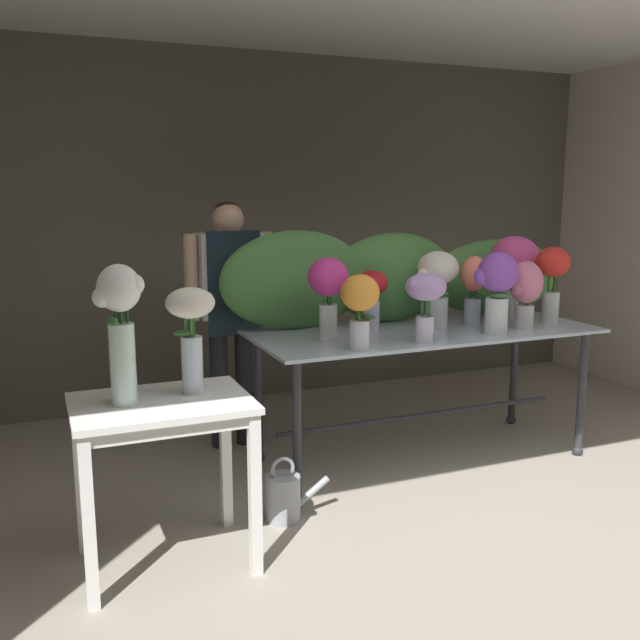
# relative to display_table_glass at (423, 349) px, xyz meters

# --- Properties ---
(ground_plane) EXTENTS (8.10, 8.10, 0.00)m
(ground_plane) POSITION_rel_display_table_glass_xyz_m (-0.35, -0.05, -0.72)
(ground_plane) COLOR #9E9384
(wall_back) EXTENTS (5.92, 0.12, 2.75)m
(wall_back) POSITION_rel_display_table_glass_xyz_m (-0.35, 1.79, 0.66)
(wall_back) COLOR #5B564C
(wall_back) RESTS_ON ground
(display_table_glass) EXTENTS (2.14, 0.88, 0.85)m
(display_table_glass) POSITION_rel_display_table_glass_xyz_m (0.00, 0.00, 0.00)
(display_table_glass) COLOR #B0C1D1
(display_table_glass) RESTS_ON ground
(side_table_white) EXTENTS (0.78, 0.57, 0.78)m
(side_table_white) POSITION_rel_display_table_glass_xyz_m (-1.73, -0.66, -0.05)
(side_table_white) COLOR white
(side_table_white) RESTS_ON ground
(florist) EXTENTS (0.58, 0.24, 1.62)m
(florist) POSITION_rel_display_table_glass_xyz_m (-1.04, 0.70, 0.28)
(florist) COLOR #232328
(florist) RESTS_ON ground
(foliage_backdrop) EXTENTS (2.50, 0.24, 0.61)m
(foliage_backdrop) POSITION_rel_display_table_glass_xyz_m (0.01, 0.32, 0.41)
(foliage_backdrop) COLOR #477F3D
(foliage_backdrop) RESTS_ON display_table_glass
(vase_magenta_dahlias) EXTENTS (0.24, 0.23, 0.48)m
(vase_magenta_dahlias) POSITION_rel_display_table_glass_xyz_m (-0.68, -0.08, 0.43)
(vase_magenta_dahlias) COLOR silver
(vase_magenta_dahlias) RESTS_ON display_table_glass
(vase_violet_freesia) EXTENTS (0.30, 0.24, 0.49)m
(vase_violet_freesia) POSITION_rel_display_table_glass_xyz_m (0.32, -0.28, 0.42)
(vase_violet_freesia) COLOR silver
(vase_violet_freesia) RESTS_ON display_table_glass
(vase_ivory_stock) EXTENTS (0.29, 0.26, 0.48)m
(vase_ivory_stock) POSITION_rel_display_table_glass_xyz_m (0.10, 0.02, 0.42)
(vase_ivory_stock) COLOR silver
(vase_ivory_stock) RESTS_ON display_table_glass
(vase_scarlet_tulips) EXTENTS (0.22, 0.22, 0.49)m
(vase_scarlet_tulips) POSITION_rel_display_table_glass_xyz_m (0.85, -0.13, 0.44)
(vase_scarlet_tulips) COLOR silver
(vase_scarlet_tulips) RESTS_ON display_table_glass
(vase_fuchsia_lilies) EXTENTS (0.32, 0.32, 0.55)m
(vase_fuchsia_lilies) POSITION_rel_display_table_glass_xyz_m (0.79, 0.16, 0.48)
(vase_fuchsia_lilies) COLOR silver
(vase_fuchsia_lilies) RESTS_ON display_table_glass
(vase_crimson_ranunculus) EXTENTS (0.21, 0.20, 0.37)m
(vase_crimson_ranunculus) POSITION_rel_display_table_glass_xyz_m (-0.31, 0.11, 0.35)
(vase_crimson_ranunculus) COLOR silver
(vase_crimson_ranunculus) RESTS_ON display_table_glass
(vase_sunset_carnations) EXTENTS (0.21, 0.21, 0.41)m
(vase_sunset_carnations) POSITION_rel_display_table_glass_xyz_m (-0.61, -0.35, 0.37)
(vase_sunset_carnations) COLOR silver
(vase_sunset_carnations) RESTS_ON display_table_glass
(vase_rosy_snapdragons) EXTENTS (0.23, 0.21, 0.42)m
(vase_rosy_snapdragons) POSITION_rel_display_table_glass_xyz_m (0.59, -0.20, 0.37)
(vase_rosy_snapdragons) COLOR silver
(vase_rosy_snapdragons) RESTS_ON display_table_glass
(vase_lilac_anemones) EXTENTS (0.24, 0.23, 0.39)m
(vase_lilac_anemones) POSITION_rel_display_table_glass_xyz_m (-0.19, -0.32, 0.39)
(vase_lilac_anemones) COLOR silver
(vase_lilac_anemones) RESTS_ON display_table_glass
(vase_coral_peonies) EXTENTS (0.20, 0.17, 0.44)m
(vase_coral_peonies) POSITION_rel_display_table_glass_xyz_m (0.37, 0.02, 0.38)
(vase_coral_peonies) COLOR silver
(vase_coral_peonies) RESTS_ON display_table_glass
(vase_white_roses_tall) EXTENTS (0.22, 0.18, 0.61)m
(vase_white_roses_tall) POSITION_rel_display_table_glass_xyz_m (-1.88, -0.66, 0.42)
(vase_white_roses_tall) COLOR silver
(vase_white_roses_tall) RESTS_ON side_table_white
(vase_cream_lisianthus_tall) EXTENTS (0.22, 0.22, 0.49)m
(vase_cream_lisianthus_tall) POSITION_rel_display_table_glass_xyz_m (-1.57, -0.60, 0.37)
(vase_cream_lisianthus_tall) COLOR silver
(vase_cream_lisianthus_tall) RESTS_ON side_table_white
(watering_can) EXTENTS (0.35, 0.18, 0.34)m
(watering_can) POSITION_rel_display_table_glass_xyz_m (-1.09, -0.46, -0.59)
(watering_can) COLOR #999EA3
(watering_can) RESTS_ON ground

